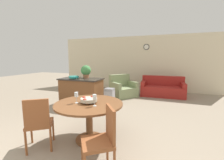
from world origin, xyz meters
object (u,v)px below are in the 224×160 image
kitchen_island (81,92)px  wine_glass_left (76,95)px  teal_bowl (74,77)px  dining_table (89,111)px  potted_plant (86,71)px  fruit_bowl (89,100)px  couch (162,89)px  wine_glass_right (95,97)px  trash_bin (110,98)px  dining_chair_near_right (102,137)px  armchair (123,89)px  dining_chair_near_left (39,121)px

kitchen_island → wine_glass_left: bearing=-60.6°
kitchen_island → teal_bowl: (-0.18, -0.14, 0.52)m
dining_table → potted_plant: potted_plant is taller
fruit_bowl → teal_bowl: teal_bowl is taller
fruit_bowl → dining_table: bearing=-81.8°
couch → fruit_bowl: bearing=-108.6°
wine_glass_left → wine_glass_right: 0.41m
trash_bin → dining_chair_near_right: bearing=-71.1°
fruit_bowl → potted_plant: 2.44m
wine_glass_left → wine_glass_right: same height
dining_table → trash_bin: 1.99m
dining_table → trash_bin: bearing=99.5°
teal_bowl → couch: (2.76, 2.45, -0.70)m
wine_glass_right → trash_bin: bearing=103.9°
trash_bin → couch: 2.75m
fruit_bowl → armchair: size_ratio=0.25×
fruit_bowl → wine_glass_right: size_ratio=1.50×
potted_plant → dining_table: bearing=-59.1°
dining_table → kitchen_island: (-1.34, 1.90, -0.12)m
dining_table → dining_chair_near_right: (0.57, -0.67, -0.06)m
trash_bin → dining_table: bearing=-80.5°
potted_plant → dining_chair_near_right: bearing=-56.5°
kitchen_island → dining_table: bearing=-54.9°
teal_bowl → potted_plant: (0.28, 0.31, 0.19)m
fruit_bowl → kitchen_island: kitchen_island is taller
wine_glass_left → potted_plant: 2.41m
dining_chair_near_left → couch: (1.91, 4.78, -0.24)m
wine_glass_left → trash_bin: wine_glass_left is taller
fruit_bowl → wine_glass_right: (0.19, -0.14, 0.09)m
dining_table → couch: couch is taller
dining_table → teal_bowl: 2.36m
dining_chair_near_right → potted_plant: 3.35m
wine_glass_left → armchair: 3.68m
dining_chair_near_left → armchair: 4.13m
dining_chair_near_left → dining_chair_near_right: 1.25m
dining_chair_near_right → potted_plant: size_ratio=2.16×
dining_chair_near_right → wine_glass_right: bearing=-0.1°
wine_glass_right → couch: (1.05, 4.35, -0.63)m
dining_chair_near_right → trash_bin: bearing=-16.8°
teal_bowl → couch: teal_bowl is taller
dining_chair_near_right → kitchen_island: bearing=0.9°
dining_chair_near_right → teal_bowl: 3.24m
dining_table → armchair: armchair is taller
couch → dining_chair_near_right: bearing=-100.0°
teal_bowl → wine_glass_left: bearing=-54.7°
wine_glass_left → fruit_bowl: bearing=23.1°
dining_chair_near_right → armchair: bearing=-23.5°
dining_table → trash_bin: size_ratio=2.00×
dining_chair_near_right → wine_glass_left: wine_glass_left is taller
dining_table → dining_chair_near_right: size_ratio=1.37×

